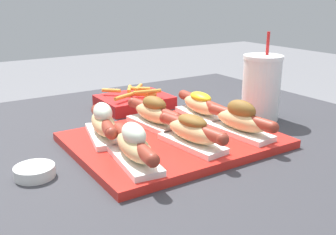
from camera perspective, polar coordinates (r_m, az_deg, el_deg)
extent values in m
cube|color=red|center=(0.89, 0.70, -3.33)|extent=(0.45, 0.34, 0.02)
cube|color=white|center=(0.75, -4.88, -6.18)|extent=(0.08, 0.17, 0.01)
ellipsoid|color=#DBB77A|center=(0.74, -4.94, -4.20)|extent=(0.07, 0.15, 0.04)
cylinder|color=maroon|center=(0.74, -4.95, -3.69)|extent=(0.05, 0.18, 0.03)
sphere|color=maroon|center=(0.67, -2.24, -6.20)|extent=(0.03, 0.03, 0.03)
sphere|color=maroon|center=(0.82, -7.14, -1.64)|extent=(0.03, 0.03, 0.03)
ellipsoid|color=silver|center=(0.74, -4.99, -2.38)|extent=(0.05, 0.08, 0.04)
cube|color=white|center=(0.83, 3.39, -3.78)|extent=(0.08, 0.17, 0.01)
ellipsoid|color=#DBB77A|center=(0.82, 3.42, -1.97)|extent=(0.06, 0.15, 0.04)
cylinder|color=maroon|center=(0.82, 3.43, -1.50)|extent=(0.04, 0.18, 0.03)
sphere|color=maroon|center=(0.76, 7.92, -3.18)|extent=(0.03, 0.03, 0.03)
sphere|color=maroon|center=(0.89, -0.43, -0.04)|extent=(0.03, 0.03, 0.03)
ellipsoid|color=brown|center=(0.82, 3.45, -0.55)|extent=(0.05, 0.08, 0.03)
cube|color=white|center=(0.92, 10.41, -2.08)|extent=(0.07, 0.17, 0.01)
ellipsoid|color=#DBB77A|center=(0.91, 10.51, -0.42)|extent=(0.06, 0.15, 0.04)
cylinder|color=maroon|center=(0.90, 10.53, 0.02)|extent=(0.04, 0.18, 0.03)
sphere|color=maroon|center=(0.85, 14.98, -1.40)|extent=(0.03, 0.03, 0.03)
sphere|color=maroon|center=(0.96, 6.59, 1.27)|extent=(0.03, 0.03, 0.03)
ellipsoid|color=brown|center=(0.90, 10.60, 1.14)|extent=(0.05, 0.08, 0.04)
cube|color=white|center=(0.89, -9.21, -2.59)|extent=(0.10, 0.17, 0.01)
ellipsoid|color=#DBB77A|center=(0.88, -9.30, -0.88)|extent=(0.08, 0.15, 0.04)
cylinder|color=maroon|center=(0.88, -9.32, -0.44)|extent=(0.07, 0.18, 0.03)
sphere|color=maroon|center=(0.80, -8.15, -2.30)|extent=(0.03, 0.03, 0.03)
sphere|color=maroon|center=(0.96, -10.28, 1.10)|extent=(0.03, 0.03, 0.03)
ellipsoid|color=silver|center=(0.87, -9.38, 0.70)|extent=(0.06, 0.08, 0.04)
cube|color=white|center=(0.95, -2.13, -0.96)|extent=(0.08, 0.17, 0.01)
ellipsoid|color=#DBB77A|center=(0.95, -2.15, 0.65)|extent=(0.06, 0.15, 0.04)
cylinder|color=maroon|center=(0.94, -2.15, 1.06)|extent=(0.04, 0.18, 0.03)
sphere|color=maroon|center=(0.88, 1.28, -0.23)|extent=(0.03, 0.03, 0.03)
sphere|color=maroon|center=(1.01, -5.12, 2.18)|extent=(0.03, 0.03, 0.03)
ellipsoid|color=brown|center=(0.94, -2.16, 2.03)|extent=(0.05, 0.08, 0.03)
cube|color=white|center=(1.03, 4.69, 0.38)|extent=(0.07, 0.17, 0.01)
ellipsoid|color=#DBB77A|center=(1.02, 4.73, 1.88)|extent=(0.06, 0.15, 0.04)
cylinder|color=maroon|center=(1.02, 4.74, 2.26)|extent=(0.04, 0.18, 0.03)
sphere|color=maroon|center=(0.95, 7.62, 1.01)|extent=(0.03, 0.03, 0.03)
sphere|color=maroon|center=(1.09, 2.23, 3.35)|extent=(0.03, 0.03, 0.03)
ellipsoid|color=yellow|center=(1.02, 4.75, 3.00)|extent=(0.05, 0.08, 0.02)
cylinder|color=silver|center=(0.78, -18.79, -7.45)|extent=(0.08, 0.08, 0.02)
cylinder|color=beige|center=(0.77, -18.84, -6.98)|extent=(0.06, 0.06, 0.01)
cylinder|color=white|center=(1.08, 13.36, 3.97)|extent=(0.10, 0.10, 0.16)
cylinder|color=white|center=(1.07, 13.68, 8.50)|extent=(0.10, 0.10, 0.01)
cylinder|color=red|center=(1.07, 14.29, 10.39)|extent=(0.01, 0.01, 0.06)
cube|color=red|center=(1.18, -4.90, 2.31)|extent=(0.20, 0.16, 0.03)
cylinder|color=gold|center=(1.19, -4.22, 4.21)|extent=(0.06, 0.05, 0.01)
cylinder|color=gold|center=(1.12, -6.15, 3.13)|extent=(0.09, 0.04, 0.01)
cylinder|color=gold|center=(1.20, -5.62, 4.16)|extent=(0.04, 0.06, 0.01)
cylinder|color=gold|center=(1.21, -4.31, 4.39)|extent=(0.05, 0.06, 0.01)
cylinder|color=gold|center=(1.21, -3.47, 4.02)|extent=(0.02, 0.07, 0.01)
cylinder|color=gold|center=(1.15, -3.50, 3.40)|extent=(0.06, 0.06, 0.01)
cylinder|color=gold|center=(1.19, -8.22, 3.91)|extent=(0.05, 0.05, 0.01)
cylinder|color=gold|center=(1.17, -2.72, 3.52)|extent=(0.05, 0.05, 0.01)
cylinder|color=gold|center=(1.14, -3.04, 3.75)|extent=(0.08, 0.03, 0.01)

